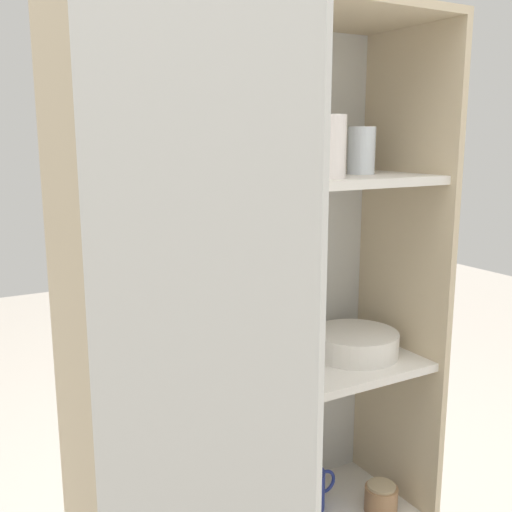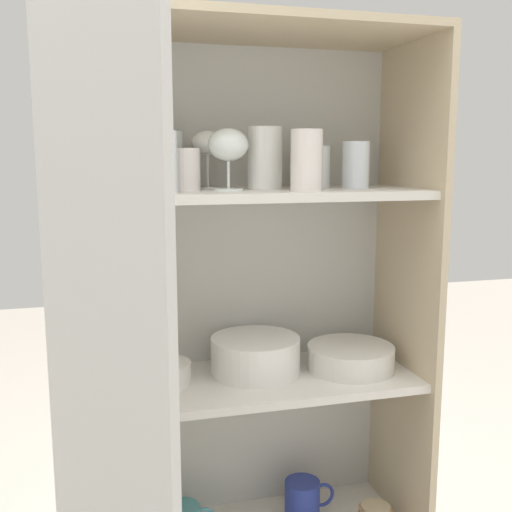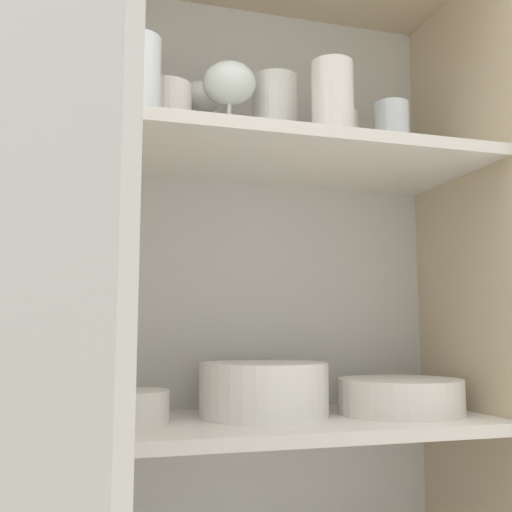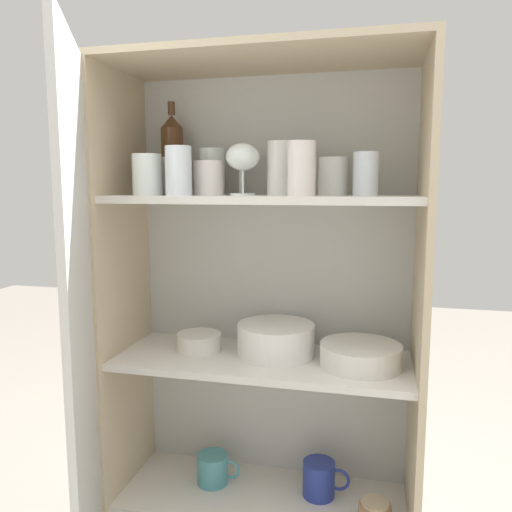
{
  "view_description": "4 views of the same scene",
  "coord_description": "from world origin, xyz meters",
  "views": [
    {
      "loc": [
        -0.66,
        -0.96,
        1.26
      ],
      "look_at": [
        0.01,
        0.2,
        0.99
      ],
      "focal_mm": 42.0,
      "sensor_mm": 36.0,
      "label": 1
    },
    {
      "loc": [
        -0.33,
        -1.18,
        1.25
      ],
      "look_at": [
        0.03,
        0.16,
        1.02
      ],
      "focal_mm": 42.0,
      "sensor_mm": 36.0,
      "label": 2
    },
    {
      "loc": [
        -0.27,
        -0.8,
        0.86
      ],
      "look_at": [
        0.01,
        0.14,
        0.99
      ],
      "focal_mm": 42.0,
      "sensor_mm": 36.0,
      "label": 3
    },
    {
      "loc": [
        0.3,
        -1.16,
        1.19
      ],
      "look_at": [
        -0.01,
        0.14,
        1.01
      ],
      "focal_mm": 35.0,
      "sensor_mm": 36.0,
      "label": 4
    }
  ],
  "objects": [
    {
      "name": "tumbler_glass_2",
      "position": [
        -0.15,
        0.14,
        1.22
      ],
      "size": [
        0.08,
        0.08,
        0.09
      ],
      "color": "silver",
      "rests_on": "shelf_board_upper"
    },
    {
      "name": "tumbler_glass_1",
      "position": [
        0.27,
        0.15,
        1.23
      ],
      "size": [
        0.06,
        0.06,
        0.11
      ],
      "color": "white",
      "rests_on": "shelf_board_upper"
    },
    {
      "name": "tumbler_glass_6",
      "position": [
        -0.17,
        0.23,
        1.24
      ],
      "size": [
        0.07,
        0.07,
        0.13
      ],
      "color": "white",
      "rests_on": "shelf_board_upper"
    },
    {
      "name": "tumbler_glass_3",
      "position": [
        -0.2,
        0.06,
        1.24
      ],
      "size": [
        0.07,
        0.07,
        0.13
      ],
      "color": "white",
      "rests_on": "shelf_board_upper"
    },
    {
      "name": "shelf_board_upper",
      "position": [
        0.0,
        0.15,
        1.16
      ],
      "size": [
        0.82,
        0.31,
        0.02
      ],
      "primitive_type": "cube",
      "color": "silver"
    },
    {
      "name": "wine_glass_1",
      "position": [
        -0.05,
        0.12,
        1.27
      ],
      "size": [
        0.09,
        0.09,
        0.14
      ],
      "color": "white",
      "rests_on": "shelf_board_upper"
    },
    {
      "name": "wine_glass_0",
      "position": [
        -0.08,
        0.21,
        1.27
      ],
      "size": [
        0.07,
        0.07,
        0.14
      ],
      "color": "white",
      "rests_on": "shelf_board_upper"
    },
    {
      "name": "tumbler_glass_8",
      "position": [
        -0.24,
        0.15,
        1.22
      ],
      "size": [
        0.08,
        0.08,
        0.1
      ],
      "color": "silver",
      "rests_on": "shelf_board_upper"
    },
    {
      "name": "serving_bowl_small",
      "position": [
        -0.19,
        0.18,
        0.75
      ],
      "size": [
        0.13,
        0.13,
        0.05
      ],
      "color": "silver",
      "rests_on": "shelf_board_middle"
    },
    {
      "name": "wine_bottle",
      "position": [
        -0.29,
        0.24,
        1.29
      ],
      "size": [
        0.07,
        0.07,
        0.27
      ],
      "color": "#4C2D19",
      "rests_on": "shelf_board_upper"
    },
    {
      "name": "cupboard_door",
      "position": [
        -0.33,
        -0.21,
        0.76
      ],
      "size": [
        0.2,
        0.39,
        1.51
      ],
      "color": "silver",
      "rests_on": "ground_plane"
    },
    {
      "name": "tumbler_glass_0",
      "position": [
        0.05,
        0.17,
        1.24
      ],
      "size": [
        0.08,
        0.08,
        0.14
      ],
      "color": "white",
      "rests_on": "shelf_board_upper"
    },
    {
      "name": "tumbler_glass_4",
      "position": [
        -0.3,
        0.08,
        1.23
      ],
      "size": [
        0.08,
        0.08,
        0.11
      ],
      "color": "white",
      "rests_on": "shelf_board_upper"
    },
    {
      "name": "plate_stack_white",
      "position": [
        0.03,
        0.19,
        0.76
      ],
      "size": [
        0.22,
        0.22,
        0.09
      ],
      "color": "white",
      "rests_on": "shelf_board_middle"
    },
    {
      "name": "tumbler_glass_5",
      "position": [
        0.12,
        0.07,
        1.24
      ],
      "size": [
        0.07,
        0.07,
        0.13
      ],
      "color": "silver",
      "rests_on": "shelf_board_upper"
    },
    {
      "name": "mixing_bowl_large",
      "position": [
        0.27,
        0.15,
        0.75
      ],
      "size": [
        0.22,
        0.22,
        0.06
      ],
      "color": "silver",
      "rests_on": "shelf_board_middle"
    },
    {
      "name": "shelf_board_middle",
      "position": [
        0.0,
        0.15,
        0.71
      ],
      "size": [
        0.82,
        0.31,
        0.02
      ],
      "primitive_type": "cube",
      "color": "silver"
    },
    {
      "name": "cupboard_side_right",
      "position": [
        0.42,
        0.15,
        0.76
      ],
      "size": [
        0.02,
        0.34,
        1.51
      ],
      "primitive_type": "cube",
      "color": "#CCB793",
      "rests_on": "ground_plane"
    },
    {
      "name": "cupboard_back_panel",
      "position": [
        0.0,
        0.32,
        0.76
      ],
      "size": [
        0.85,
        0.02,
        1.51
      ],
      "primitive_type": "cube",
      "color": "silver",
      "rests_on": "ground_plane"
    },
    {
      "name": "tumbler_glass_7",
      "position": [
        0.18,
        0.2,
        1.22
      ],
      "size": [
        0.08,
        0.08,
        0.1
      ],
      "color": "white",
      "rests_on": "shelf_board_upper"
    }
  ]
}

